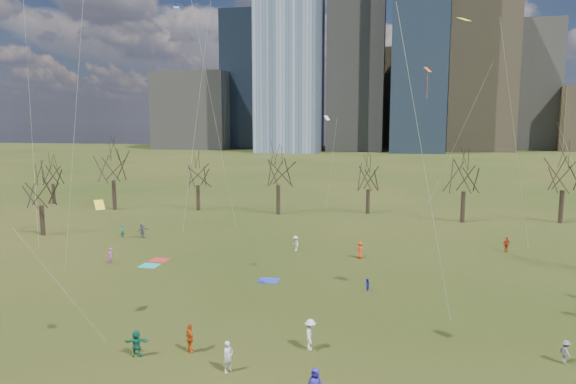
% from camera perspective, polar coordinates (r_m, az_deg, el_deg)
% --- Properties ---
extents(ground, '(500.00, 500.00, 0.00)m').
position_cam_1_polar(ground, '(31.41, -4.50, -15.73)').
color(ground, black).
rests_on(ground, ground).
extents(downtown_skyline, '(212.50, 78.00, 118.00)m').
position_cam_1_polar(downtown_skyline, '(240.03, 9.11, 13.97)').
color(downtown_skyline, slate).
rests_on(downtown_skyline, ground).
extents(bare_tree_row, '(113.04, 29.80, 9.50)m').
position_cam_1_polar(bare_tree_row, '(65.72, 4.28, 2.14)').
color(bare_tree_row, black).
rests_on(bare_tree_row, ground).
extents(blanket_teal, '(1.60, 1.50, 0.03)m').
position_cam_1_polar(blanket_teal, '(47.14, -15.13, -7.90)').
color(blanket_teal, teal).
rests_on(blanket_teal, ground).
extents(blanket_navy, '(1.60, 1.50, 0.03)m').
position_cam_1_polar(blanket_navy, '(41.46, -2.18, -9.79)').
color(blanket_navy, '#2633B5').
rests_on(blanket_navy, ground).
extents(blanket_crimson, '(1.60, 1.50, 0.03)m').
position_cam_1_polar(blanket_crimson, '(48.76, -14.13, -7.34)').
color(blanket_crimson, '#B22623').
rests_on(blanket_crimson, ground).
extents(person_0, '(0.82, 0.61, 1.52)m').
position_cam_1_polar(person_0, '(24.78, 3.05, -20.55)').
color(person_0, '#2A239B').
rests_on(person_0, ground).
extents(person_1, '(0.63, 0.70, 1.61)m').
position_cam_1_polar(person_1, '(27.27, -6.67, -17.71)').
color(person_1, silver).
rests_on(person_1, ground).
extents(person_3, '(0.71, 0.91, 1.24)m').
position_cam_1_polar(person_3, '(31.55, 28.46, -15.35)').
color(person_3, slate).
rests_on(person_3, ground).
extents(person_4, '(0.94, 0.95, 1.61)m').
position_cam_1_polar(person_4, '(29.59, -10.82, -15.68)').
color(person_4, '#D65917').
rests_on(person_4, ground).
extents(person_5, '(1.46, 0.78, 1.50)m').
position_cam_1_polar(person_5, '(29.82, -16.47, -15.80)').
color(person_5, '#176B4D').
rests_on(person_5, ground).
extents(person_7, '(0.44, 0.59, 1.47)m').
position_cam_1_polar(person_7, '(48.45, -19.12, -6.75)').
color(person_7, '#A7539E').
rests_on(person_7, ground).
extents(person_8, '(0.54, 0.59, 0.97)m').
position_cam_1_polar(person_8, '(39.27, 8.79, -10.17)').
color(person_8, '#24249F').
rests_on(person_8, ground).
extents(person_9, '(1.07, 1.11, 1.52)m').
position_cam_1_polar(person_9, '(50.41, 0.85, -5.74)').
color(person_9, silver).
rests_on(person_9, ground).
extents(person_10, '(0.96, 0.80, 1.54)m').
position_cam_1_polar(person_10, '(54.34, 23.10, -5.36)').
color(person_10, '#B13419').
rests_on(person_10, ground).
extents(person_11, '(0.97, 1.65, 1.70)m').
position_cam_1_polar(person_11, '(58.23, -15.86, -4.11)').
color(person_11, '#5C5B60').
rests_on(person_11, ground).
extents(person_12, '(0.70, 0.88, 1.58)m').
position_cam_1_polar(person_12, '(48.27, 8.02, -6.38)').
color(person_12, red).
rests_on(person_12, ground).
extents(person_13, '(0.50, 0.62, 1.47)m').
position_cam_1_polar(person_13, '(59.09, -17.89, -4.13)').
color(person_13, '#19744F').
rests_on(person_13, ground).
extents(person_15, '(0.80, 1.20, 1.74)m').
position_cam_1_polar(person_15, '(29.43, 2.49, -15.55)').
color(person_15, silver).
rests_on(person_15, ground).
extents(kites_airborne, '(58.23, 51.86, 28.94)m').
position_cam_1_polar(kites_airborne, '(38.39, 8.84, 8.93)').
color(kites_airborne, orange).
rests_on(kites_airborne, ground).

